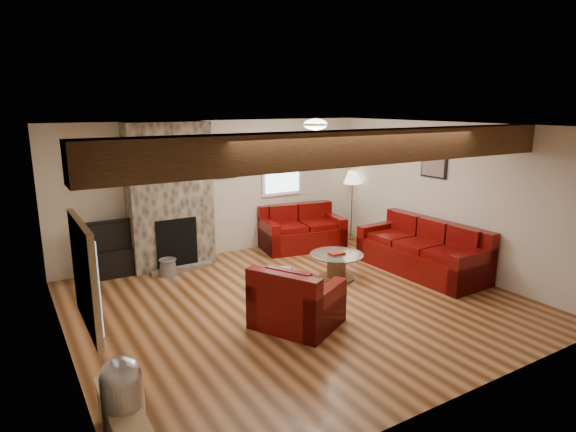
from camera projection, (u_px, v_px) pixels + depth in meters
name	position (u px, v px, depth m)	size (l,w,h in m)	color
room	(297.00, 218.00, 6.63)	(8.00, 8.00, 8.00)	#512E15
oak_beam	(358.00, 147.00, 5.35)	(6.00, 0.36, 0.38)	#331D0F
chimney_breast	(170.00, 198.00, 8.20)	(1.40, 0.67, 2.50)	#353029
back_window	(282.00, 168.00, 9.50)	(0.90, 0.08, 1.10)	silver
hatch_window	(86.00, 275.00, 3.84)	(0.08, 1.00, 0.90)	tan
ceiling_dome	(315.00, 126.00, 7.57)	(0.40, 0.40, 0.18)	white
artwork_back	(226.00, 164.00, 8.86)	(0.42, 0.06, 0.52)	black
artwork_right	(433.00, 166.00, 8.26)	(0.06, 0.55, 0.42)	black
sofa_three	(421.00, 247.00, 8.08)	(2.23, 0.93, 0.86)	#410604
loveseat	(302.00, 228.00, 9.44)	(1.57, 0.90, 0.83)	#410604
armchair_red	(297.00, 295.00, 6.13)	(0.99, 0.87, 0.80)	#410604
coffee_table	(336.00, 267.00, 7.79)	(0.87, 0.87, 0.45)	#442D15
tv_cabinet	(112.00, 262.00, 7.94)	(0.93, 0.37, 0.46)	black
television	(110.00, 234.00, 7.84)	(0.88, 0.11, 0.50)	black
floor_lamp	(352.00, 181.00, 9.95)	(0.37, 0.37, 1.44)	#A68F45
pine_bench	(125.00, 430.00, 3.88)	(0.26, 1.12, 0.42)	tan
pedal_bin	(123.00, 405.00, 3.87)	(0.33, 0.33, 0.84)	#B4B5BA
coal_bucket	(168.00, 267.00, 7.97)	(0.31, 0.31, 0.29)	gray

